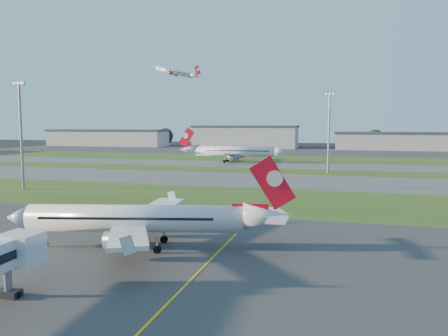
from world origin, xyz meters
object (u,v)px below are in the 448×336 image
(airliner_taxiing, at_px, (234,152))
(light_mast_centre, at_px, (329,127))
(airliner_parked, at_px, (138,219))
(light_mast_west, at_px, (21,128))

(airliner_taxiing, relative_size, light_mast_centre, 1.60)
(airliner_taxiing, bearing_deg, airliner_parked, 96.16)
(light_mast_centre, bearing_deg, airliner_taxiing, 141.22)
(airliner_parked, xyz_separation_m, light_mast_centre, (20.35, 94.76, 11.11))
(light_mast_west, height_order, light_mast_centre, same)
(airliner_parked, bearing_deg, light_mast_centre, 64.65)
(airliner_taxiing, height_order, light_mast_centre, light_mast_centre)
(airliner_parked, distance_m, light_mast_centre, 97.55)
(light_mast_west, bearing_deg, airliner_taxiing, 70.50)
(airliner_taxiing, xyz_separation_m, light_mast_centre, (39.06, -31.38, 10.29))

